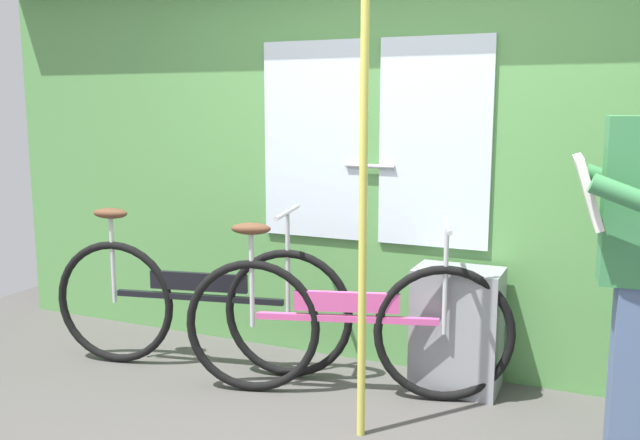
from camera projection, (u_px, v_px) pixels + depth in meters
The scene contains 5 objects.
train_door_wall at pixel (408, 161), 3.72m from camera, with size 5.45×0.28×2.20m.
bicycle_near_door at pixel (198, 304), 3.78m from camera, with size 1.69×0.51×0.91m.
bicycle_leaning_behind at pixel (345, 325), 3.43m from camera, with size 1.59×0.61×0.90m.
trash_bin_by_wall at pixel (457, 329), 3.53m from camera, with size 0.44×0.28×0.64m, color gray.
handrail_pole at pixel (363, 194), 2.90m from camera, with size 0.04×0.04×2.16m, color #C6C14C.
Camera 1 is at (1.06, -2.34, 1.46)m, focal length 38.66 mm.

